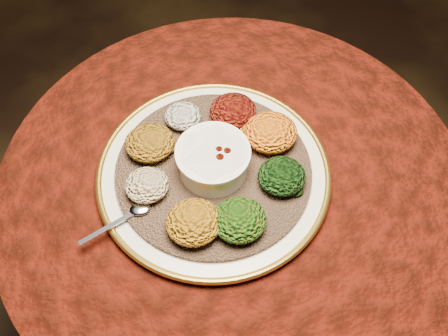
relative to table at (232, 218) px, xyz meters
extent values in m
plane|color=black|center=(0.00, 0.00, -0.55)|extent=(4.00, 4.00, 0.00)
cylinder|color=black|center=(0.00, 0.00, -0.53)|extent=(0.44, 0.44, 0.04)
cylinder|color=black|center=(0.00, 0.00, -0.21)|extent=(0.12, 0.12, 0.68)
cylinder|color=black|center=(0.00, 0.00, 0.15)|extent=(0.80, 0.80, 0.04)
cylinder|color=#3B0B05|center=(0.00, 0.00, 0.00)|extent=(0.93, 0.93, 0.34)
cylinder|color=#3B0B05|center=(0.00, 0.00, 0.17)|extent=(0.96, 0.96, 0.01)
cylinder|color=silver|center=(-0.04, 0.01, 0.19)|extent=(0.51, 0.51, 0.02)
torus|color=gold|center=(-0.04, 0.01, 0.20)|extent=(0.47, 0.47, 0.01)
cylinder|color=brown|center=(-0.04, 0.01, 0.20)|extent=(0.50, 0.50, 0.01)
cylinder|color=white|center=(-0.04, 0.01, 0.24)|extent=(0.14, 0.14, 0.06)
cylinder|color=white|center=(-0.04, 0.01, 0.26)|extent=(0.14, 0.14, 0.01)
cylinder|color=#681505|center=(-0.04, 0.01, 0.26)|extent=(0.11, 0.11, 0.01)
ellipsoid|color=silver|center=(-0.19, -0.06, 0.21)|extent=(0.04, 0.03, 0.01)
cube|color=silver|center=(-0.25, -0.09, 0.21)|extent=(0.10, 0.05, 0.00)
ellipsoid|color=silver|center=(-0.08, 0.14, 0.23)|extent=(0.08, 0.07, 0.04)
ellipsoid|color=black|center=(0.02, 0.13, 0.23)|extent=(0.10, 0.09, 0.05)
ellipsoid|color=#A5630D|center=(0.09, 0.06, 0.23)|extent=(0.11, 0.10, 0.05)
ellipsoid|color=black|center=(0.09, -0.05, 0.23)|extent=(0.09, 0.09, 0.04)
ellipsoid|color=#A3390A|center=(-0.01, -0.12, 0.23)|extent=(0.10, 0.09, 0.05)
ellipsoid|color=#B1610F|center=(-0.09, -0.11, 0.23)|extent=(0.10, 0.10, 0.05)
ellipsoid|color=maroon|center=(-0.17, -0.02, 0.23)|extent=(0.08, 0.08, 0.04)
ellipsoid|color=#915611|center=(-0.16, 0.08, 0.23)|extent=(0.10, 0.09, 0.05)
camera|label=1|loc=(-0.11, -0.52, 1.04)|focal=40.00mm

